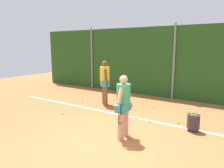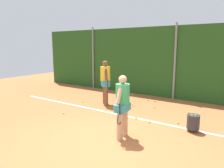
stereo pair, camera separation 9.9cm
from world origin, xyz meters
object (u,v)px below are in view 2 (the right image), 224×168
player_midcourt (105,80)px  tennis_ball_4 (155,101)px  ball_hopper (193,122)px  player_foreground_near (122,103)px  tennis_ball_6 (83,102)px  tennis_ball_12 (149,122)px  tennis_ball_1 (148,100)px  tennis_ball_0 (154,107)px  tennis_ball_13 (63,113)px  tennis_ball_2 (133,106)px  tennis_ball_3 (132,95)px  tennis_ball_10 (178,123)px  tennis_ball_7 (136,118)px  tennis_ball_8 (132,104)px  tennis_ball_5 (188,112)px

player_midcourt → tennis_ball_4: player_midcourt is taller
ball_hopper → player_foreground_near: bearing=-134.1°
tennis_ball_6 → tennis_ball_12: (3.51, -0.72, 0.00)m
tennis_ball_1 → tennis_ball_0: bearing=-52.3°
tennis_ball_4 → tennis_ball_13: bearing=-120.6°
tennis_ball_2 → tennis_ball_3: same height
tennis_ball_2 → tennis_ball_10: size_ratio=1.00×
ball_hopper → tennis_ball_13: (-4.33, -0.99, -0.26)m
ball_hopper → tennis_ball_0: 2.53m
player_foreground_near → tennis_ball_13: 3.04m
ball_hopper → tennis_ball_1: ball_hopper is taller
tennis_ball_1 → player_midcourt: bearing=-127.5°
tennis_ball_4 → tennis_ball_7: bearing=-81.7°
player_midcourt → tennis_ball_12: bearing=25.0°
tennis_ball_2 → tennis_ball_7: same height
tennis_ball_1 → tennis_ball_3: 1.25m
tennis_ball_8 → tennis_ball_13: (-1.49, -2.52, 0.00)m
tennis_ball_3 → tennis_ball_4: same height
tennis_ball_1 → tennis_ball_13: (-1.74, -3.51, 0.00)m
tennis_ball_7 → tennis_ball_13: bearing=-156.8°
tennis_ball_10 → tennis_ball_5: bearing=91.5°
tennis_ball_4 → tennis_ball_12: bearing=-70.6°
tennis_ball_3 → tennis_ball_12: size_ratio=1.00×
player_foreground_near → tennis_ball_3: player_foreground_near is taller
player_foreground_near → tennis_ball_1: (-1.11, 4.05, -0.93)m
ball_hopper → tennis_ball_4: 3.40m
tennis_ball_6 → tennis_ball_12: size_ratio=1.00×
tennis_ball_2 → tennis_ball_8: size_ratio=1.00×
tennis_ball_1 → tennis_ball_6: (-2.26, -1.87, 0.00)m
tennis_ball_1 → tennis_ball_13: size_ratio=1.00×
tennis_ball_0 → tennis_ball_10: same height
tennis_ball_0 → tennis_ball_7: (0.02, -1.59, 0.00)m
tennis_ball_8 → tennis_ball_10: same height
ball_hopper → tennis_ball_7: 1.91m
tennis_ball_0 → tennis_ball_8: 0.94m
tennis_ball_12 → player_midcourt: bearing=158.3°
tennis_ball_1 → tennis_ball_4: bearing=1.5°
tennis_ball_6 → tennis_ball_7: (2.96, -0.60, 0.00)m
tennis_ball_0 → tennis_ball_2: size_ratio=1.00×
tennis_ball_13 → tennis_ball_12: bearing=17.2°
tennis_ball_7 → tennis_ball_2: bearing=122.3°
tennis_ball_6 → tennis_ball_8: 2.19m
player_foreground_near → tennis_ball_10: (0.93, 1.92, -0.93)m
tennis_ball_3 → tennis_ball_4: (1.45, -0.56, 0.00)m
player_midcourt → tennis_ball_5: 3.48m
tennis_ball_0 → tennis_ball_6: bearing=-161.4°
tennis_ball_7 → tennis_ball_3: bearing=120.8°
tennis_ball_5 → tennis_ball_8: 2.26m
tennis_ball_5 → tennis_ball_4: bearing=154.7°
tennis_ball_5 → tennis_ball_12: bearing=-112.5°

